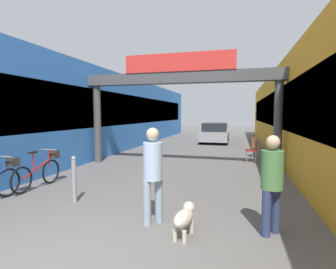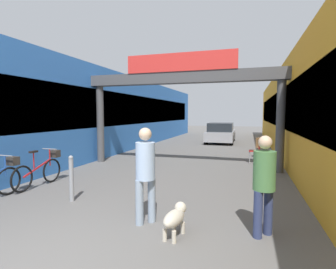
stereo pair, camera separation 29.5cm
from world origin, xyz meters
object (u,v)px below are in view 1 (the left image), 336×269
pedestrian_with_dog (153,169)px  pedestrian_companion (272,179)px  dog_on_leash (185,217)px  cafe_chair_red_nearer (253,149)px  cafe_chair_wood_farther (256,145)px  bicycle_red_second (40,171)px  bollard_post_metal (74,179)px  parked_car_silver (215,133)px

pedestrian_with_dog → pedestrian_companion: bearing=2.8°
dog_on_leash → cafe_chair_red_nearer: size_ratio=0.76×
cafe_chair_wood_farther → pedestrian_companion: bearing=-91.8°
bicycle_red_second → pedestrian_companion: bearing=-13.4°
pedestrian_companion → cafe_chair_red_nearer: 6.55m
bicycle_red_second → bollard_post_metal: bollard_post_metal is taller
pedestrian_companion → cafe_chair_red_nearer: size_ratio=1.80×
cafe_chair_red_nearer → cafe_chair_wood_farther: 1.28m
pedestrian_with_dog → dog_on_leash: bearing=-26.2°
pedestrian_companion → bollard_post_metal: (-3.96, 0.51, -0.39)m
pedestrian_companion → cafe_chair_red_nearer: (0.06, 6.54, -0.37)m
parked_car_silver → pedestrian_with_dog: bearing=-89.6°
cafe_chair_wood_farther → parked_car_silver: 6.29m
pedestrian_with_dog → bicycle_red_second: pedestrian_with_dog is taller
parked_car_silver → cafe_chair_red_nearer: bearing=-73.4°
pedestrian_companion → bollard_post_metal: pedestrian_companion is taller
cafe_chair_wood_farther → cafe_chair_red_nearer: bearing=-98.5°
cafe_chair_wood_farther → pedestrian_with_dog: bearing=-105.6°
dog_on_leash → parked_car_silver: parked_car_silver is taller
pedestrian_with_dog → dog_on_leash: size_ratio=2.50×
pedestrian_with_dog → cafe_chair_wood_farther: 8.21m
pedestrian_companion → parked_car_silver: pedestrian_companion is taller
pedestrian_companion → pedestrian_with_dog: bearing=-177.2°
dog_on_leash → cafe_chair_red_nearer: (1.39, 6.94, 0.24)m
pedestrian_with_dog → pedestrian_companion: size_ratio=1.06×
pedestrian_companion → dog_on_leash: pedestrian_companion is taller
bollard_post_metal → pedestrian_with_dog: bearing=-16.8°
bicycle_red_second → bollard_post_metal: (1.58, -0.81, 0.08)m
dog_on_leash → bicycle_red_second: bearing=157.8°
pedestrian_with_dog → parked_car_silver: (-0.10, 13.75, -0.33)m
bollard_post_metal → pedestrian_companion: bearing=-7.4°
parked_car_silver → bicycle_red_second: bearing=-105.8°
pedestrian_with_dog → cafe_chair_wood_farther: (2.20, 7.89, -0.43)m
cafe_chair_red_nearer → bicycle_red_second: bearing=-137.1°
bollard_post_metal → cafe_chair_red_nearer: 7.24m
dog_on_leash → cafe_chair_wood_farther: size_ratio=0.76×
bollard_post_metal → parked_car_silver: bearing=81.8°
bicycle_red_second → parked_car_silver: (3.49, 12.33, 0.21)m
bicycle_red_second → cafe_chair_red_nearer: 7.66m
dog_on_leash → bicycle_red_second: (-4.22, 1.72, 0.14)m
pedestrian_with_dog → dog_on_leash: pedestrian_with_dog is taller
bollard_post_metal → cafe_chair_wood_farther: 8.41m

